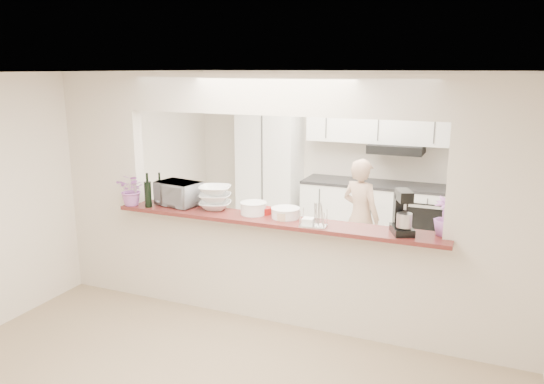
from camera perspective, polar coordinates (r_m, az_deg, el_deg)
The scene contains 19 objects.
floor at distance 5.66m, azimuth 0.32°, elevation -13.41°, with size 6.00×6.00×0.00m, color tan.
tile_overlay at distance 7.00m, azimuth 5.22°, elevation -8.07°, with size 5.00×2.90×0.01m, color beige.
partition at distance 5.17m, azimuth 0.34°, elevation 1.44°, with size 5.00×0.15×2.50m.
bar_counter at distance 5.43m, azimuth 0.31°, elevation -7.99°, with size 3.40×0.38×1.09m.
kitchen_cabinets at distance 7.86m, azimuth 6.67°, elevation 1.64°, with size 3.15×0.62×2.25m.
refrigerator at distance 7.52m, azimuth 23.06°, elevation -0.83°, with size 0.75×0.70×1.70m, color #A2A2A7.
flower_left at distance 5.88m, azimuth -14.80°, elevation 0.26°, with size 0.31×0.27×0.35m, color pink.
wine_bottle_a at distance 5.77m, azimuth -13.20°, elevation -0.19°, with size 0.07×0.07×0.37m.
wine_bottle_b at distance 5.95m, azimuth -11.96°, elevation 0.13°, with size 0.07×0.07×0.34m.
toaster_oven at distance 5.80m, azimuth -10.04°, elevation -0.15°, with size 0.46×0.31×0.26m, color #A5A5A9.
serving_bowls at distance 5.57m, azimuth -6.14°, elevation -0.64°, with size 0.33×0.33×0.24m, color white.
plate_stack_a at distance 5.37m, azimuth -2.01°, elevation -1.75°, with size 0.27×0.27×0.12m.
plate_stack_b at distance 5.24m, azimuth 1.47°, elevation -2.25°, with size 0.29×0.29×0.10m.
red_bowl at distance 5.38m, azimuth -0.82°, elevation -2.01°, with size 0.15×0.15×0.07m, color maroon.
tan_bowl at distance 5.19m, azimuth 1.25°, elevation -2.54°, with size 0.17×0.17×0.08m, color beige.
utensil_caddy at distance 4.95m, azimuth 4.49°, elevation -2.65°, with size 0.26×0.16×0.23m.
stand_mixer at distance 4.86m, azimuth 13.85°, elevation -2.31°, with size 0.26×0.31×0.40m.
flower_right at distance 4.91m, azimuth 18.11°, elevation -2.48°, with size 0.20×0.20×0.35m, color #BE6ECC.
person at distance 6.69m, azimuth 9.49°, elevation -2.68°, with size 0.53×0.35×1.46m, color tan.
Camera 1 is at (1.93, -4.68, 2.54)m, focal length 35.00 mm.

